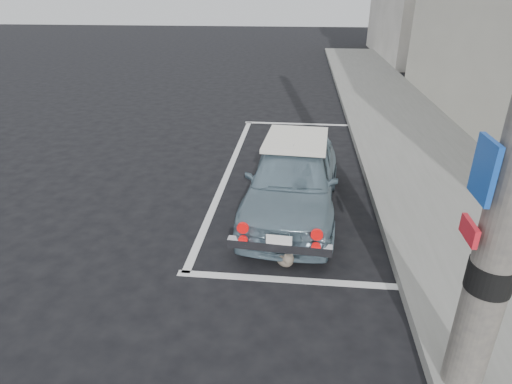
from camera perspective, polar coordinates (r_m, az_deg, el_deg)
ground at (r=6.00m, az=0.25°, el=-8.54°), size 80.00×80.00×0.00m
sidewalk at (r=8.15m, az=24.81°, el=-0.78°), size 2.80×40.00×0.15m
pline_rear at (r=5.57m, az=4.95°, el=-11.64°), size 3.00×0.12×0.01m
pline_front at (r=11.93m, az=5.86°, el=9.03°), size 3.00×0.12×0.01m
pline_side at (r=8.74m, az=-3.65°, el=2.87°), size 0.12×7.00×0.01m
retro_coupe at (r=6.91m, az=4.95°, el=1.92°), size 1.66×3.61×1.20m
cat at (r=5.77m, az=3.88°, el=-8.55°), size 0.35×0.53×0.29m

